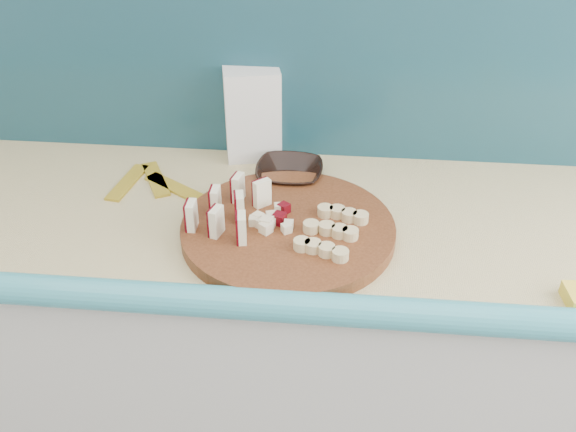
% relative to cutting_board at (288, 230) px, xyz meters
% --- Properties ---
extents(kitchen_counter, '(2.20, 0.63, 0.91)m').
position_rel_cutting_board_xyz_m(kitchen_counter, '(-0.10, 0.08, -0.47)').
color(kitchen_counter, beige).
rests_on(kitchen_counter, ground).
extents(backsplash, '(2.20, 0.02, 0.50)m').
position_rel_cutting_board_xyz_m(backsplash, '(-0.10, 0.37, 0.24)').
color(backsplash, teal).
rests_on(backsplash, kitchen_counter).
extents(cutting_board, '(0.55, 0.55, 0.03)m').
position_rel_cutting_board_xyz_m(cutting_board, '(0.00, 0.00, 0.00)').
color(cutting_board, '#44210E').
rests_on(cutting_board, kitchen_counter).
extents(apple_wedges, '(0.16, 0.19, 0.06)m').
position_rel_cutting_board_xyz_m(apple_wedges, '(-0.12, 0.01, 0.04)').
color(apple_wedges, '#FAEFC8').
rests_on(apple_wedges, cutting_board).
extents(apple_chunks, '(0.07, 0.07, 0.02)m').
position_rel_cutting_board_xyz_m(apple_chunks, '(-0.03, 0.01, 0.02)').
color(apple_chunks, beige).
rests_on(apple_chunks, cutting_board).
extents(banana_slices, '(0.15, 0.18, 0.02)m').
position_rel_cutting_board_xyz_m(banana_slices, '(0.09, -0.03, 0.02)').
color(banana_slices, '#D4BA82').
rests_on(banana_slices, cutting_board).
extents(brown_bowl, '(0.16, 0.16, 0.04)m').
position_rel_cutting_board_xyz_m(brown_bowl, '(-0.02, 0.22, 0.01)').
color(brown_bowl, black).
rests_on(brown_bowl, kitchen_counter).
extents(flour_bag, '(0.15, 0.12, 0.23)m').
position_rel_cutting_board_xyz_m(flour_bag, '(-0.12, 0.34, 0.10)').
color(flour_bag, silver).
rests_on(flour_bag, kitchen_counter).
extents(banana_peel, '(0.22, 0.19, 0.01)m').
position_rel_cutting_board_xyz_m(banana_peel, '(-0.34, 0.18, -0.01)').
color(banana_peel, gold).
rests_on(banana_peel, kitchen_counter).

